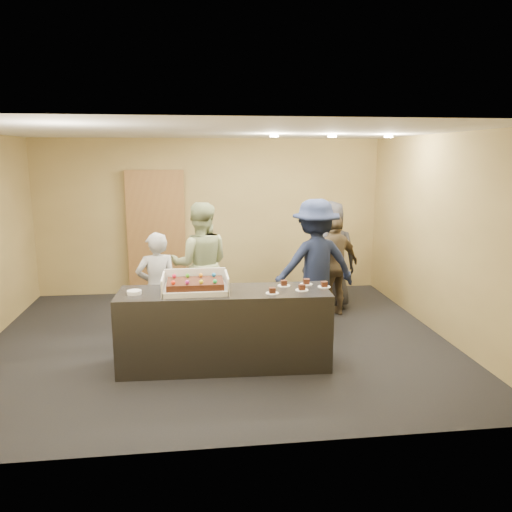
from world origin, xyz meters
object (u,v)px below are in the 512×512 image
Objects in this scene: person_brown_extra at (334,265)px; person_sage_man at (200,265)px; person_dark_suit at (330,255)px; storage_cabinet at (157,233)px; person_server_grey at (157,288)px; person_navy_man at (315,265)px; serving_counter at (224,328)px; plate_stack at (134,292)px; sheet_cake at (195,283)px; cake_box at (195,287)px.

person_sage_man is at bearing -21.28° from person_brown_extra.
person_brown_extra is 0.91× the size of person_dark_suit.
storage_cabinet reaches higher than person_dark_suit.
person_server_grey is 0.85× the size of person_dark_suit.
serving_counter is at bearing 31.78° from person_navy_man.
plate_stack is (-0.03, -3.23, -0.16)m from storage_cabinet.
sheet_cake is 0.68m from plate_stack.
cake_box is 0.06m from sheet_cake.
person_server_grey reaches higher than cake_box.
storage_cabinet is at bearing -56.02° from person_brown_extra.
person_dark_suit reaches higher than cake_box.
serving_counter is 1.31× the size of person_navy_man.
person_server_grey is (-0.49, 0.85, -0.27)m from sheet_cake.
person_sage_man is at bearing 86.89° from sheet_cake.
serving_counter is 0.64m from sheet_cake.
serving_counter is 14.97× the size of plate_stack.
storage_cabinet reaches higher than plate_stack.
plate_stack is 0.90m from person_server_grey.
serving_counter is 1.11× the size of storage_cabinet.
sheet_cake is at bearing 88.66° from person_sage_man.
person_sage_man is (0.08, 1.46, -0.06)m from cake_box.
person_sage_man is (0.57, 0.64, 0.16)m from person_server_grey.
person_navy_man reaches higher than person_server_grey.
sheet_cake is 1.02m from person_server_grey.
sheet_cake is (0.64, -3.22, -0.09)m from storage_cabinet.
person_dark_suit is (0.03, 0.37, 0.08)m from person_brown_extra.
serving_counter is 3.27× the size of cake_box.
sheet_cake is at bearing 48.54° from person_dark_suit.
cake_box is 1.47m from person_sage_man.
plate_stack is 0.09× the size of person_dark_suit.
storage_cabinet is 2.95× the size of cake_box.
serving_counter is 1.21m from person_server_grey.
storage_cabinet reaches higher than person_server_grey.
person_dark_suit is (0.46, 0.91, -0.05)m from person_navy_man.
person_server_grey is at bearing -86.25° from storage_cabinet.
person_server_grey is 0.87m from person_sage_man.
person_server_grey is 0.82× the size of person_sage_man.
person_sage_man reaches higher than cake_box.
cake_box is at bearing 2.77° from plate_stack.
person_navy_man is at bearing 67.46° from person_dark_suit.
person_navy_man reaches higher than plate_stack.
serving_counter is 0.59m from cake_box.
cake_box is (-0.32, 0.03, 0.50)m from serving_counter.
person_brown_extra is at bearing -29.32° from storage_cabinet.
storage_cabinet reaches higher than person_sage_man.
person_navy_man reaches higher than person_sage_man.
person_brown_extra is at bearing -176.20° from person_server_grey.
person_server_grey reaches higher than sheet_cake.
person_server_grey is (-0.49, 0.83, -0.22)m from cake_box.
serving_counter is at bearing -73.28° from storage_cabinet.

